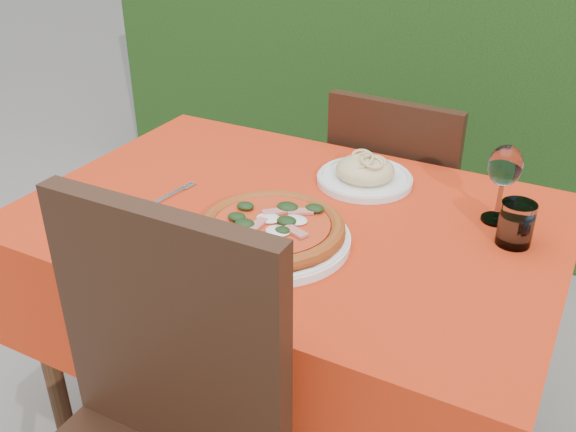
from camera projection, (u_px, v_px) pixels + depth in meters
The scene contains 8 objects.
hedge at pixel (465, 17), 2.65m from camera, with size 3.20×0.55×1.78m.
dining_table at pixel (290, 265), 1.61m from camera, with size 1.26×0.86×0.75m.
chair_far at pixel (398, 207), 2.06m from camera, with size 0.42×0.42×0.89m.
pizza_plate at pixel (272, 232), 1.40m from camera, with size 0.40×0.40×0.07m.
pasta_plate at pixel (365, 174), 1.66m from camera, with size 0.25×0.25×0.07m.
water_glass at pixel (516, 226), 1.39m from camera, with size 0.08×0.08×0.10m.
wine_glass at pixel (505, 169), 1.43m from camera, with size 0.08×0.08×0.19m.
fork at pixel (167, 197), 1.60m from camera, with size 0.02×0.18×0.00m, color #B0B0B7.
Camera 1 is at (0.63, -1.19, 1.49)m, focal length 40.00 mm.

